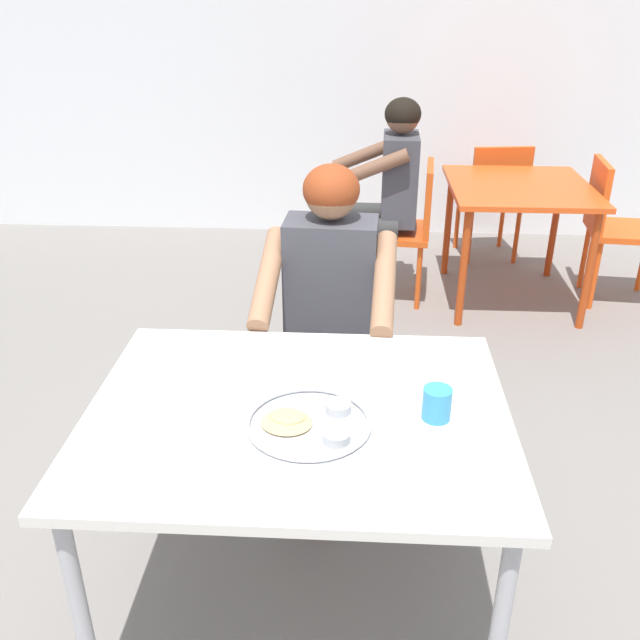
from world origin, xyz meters
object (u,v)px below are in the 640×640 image
(drinking_cup, at_px, (437,403))
(diner_foreground, at_px, (328,303))
(table_foreground, at_px, (298,431))
(chair_red_far, at_px, (494,193))
(table_background_red, at_px, (519,199))
(chair_foreground, at_px, (332,332))
(chair_red_left, at_px, (407,222))
(patron_background, at_px, (384,183))
(chair_red_right, at_px, (615,221))
(thali_tray, at_px, (310,423))

(drinking_cup, relative_size, diner_foreground, 0.07)
(diner_foreground, bearing_deg, table_foreground, -93.81)
(chair_red_far, bearing_deg, table_background_red, -88.87)
(chair_foreground, bearing_deg, chair_red_left, 74.91)
(chair_red_left, height_order, chair_red_far, chair_red_left)
(patron_background, bearing_deg, diner_foreground, -98.44)
(chair_red_right, bearing_deg, patron_background, -178.98)
(thali_tray, bearing_deg, chair_red_right, 57.00)
(table_foreground, relative_size, diner_foreground, 0.95)
(drinking_cup, height_order, diner_foreground, diner_foreground)
(chair_red_far, bearing_deg, table_foreground, -109.23)
(drinking_cup, bearing_deg, table_foreground, 177.09)
(chair_red_left, bearing_deg, chair_red_right, 1.76)
(thali_tray, height_order, chair_red_left, chair_red_left)
(chair_red_right, xyz_separation_m, chair_red_far, (-0.60, 0.64, -0.02))
(chair_red_far, distance_m, patron_background, 1.05)
(chair_red_right, bearing_deg, chair_red_far, 132.97)
(thali_tray, height_order, chair_foreground, chair_foreground)
(diner_foreground, xyz_separation_m, chair_red_far, (1.03, 2.34, -0.24))
(chair_foreground, relative_size, chair_red_right, 0.99)
(diner_foreground, bearing_deg, thali_tray, -90.71)
(chair_foreground, bearing_deg, drinking_cup, -72.22)
(chair_foreground, height_order, diner_foreground, diner_foreground)
(thali_tray, relative_size, chair_red_left, 0.40)
(chair_foreground, bearing_deg, chair_red_far, 64.44)
(thali_tray, bearing_deg, chair_foreground, 88.92)
(thali_tray, xyz_separation_m, chair_foreground, (0.02, 1.04, -0.27))
(drinking_cup, height_order, chair_foreground, chair_foreground)
(thali_tray, distance_m, drinking_cup, 0.34)
(drinking_cup, relative_size, chair_red_left, 0.11)
(chair_foreground, relative_size, chair_red_left, 1.01)
(chair_red_left, bearing_deg, patron_background, 174.99)
(thali_tray, height_order, drinking_cup, drinking_cup)
(chair_foreground, relative_size, chair_red_far, 1.03)
(diner_foreground, relative_size, chair_red_right, 1.42)
(diner_foreground, xyz_separation_m, chair_red_left, (0.40, 1.66, -0.24))
(table_foreground, relative_size, patron_background, 0.96)
(table_foreground, bearing_deg, chair_red_left, 79.43)
(drinking_cup, bearing_deg, chair_red_left, 88.20)
(table_foreground, bearing_deg, table_background_red, 65.72)
(table_foreground, distance_m, chair_red_left, 2.45)
(thali_tray, distance_m, chair_foreground, 1.07)
(table_foreground, height_order, thali_tray, thali_tray)
(chair_red_left, bearing_deg, drinking_cup, -91.80)
(thali_tray, distance_m, table_background_red, 2.71)
(table_foreground, distance_m, chair_foreground, 0.98)
(chair_red_right, bearing_deg, drinking_cup, -117.91)
(table_foreground, relative_size, chair_red_right, 1.35)
(chair_red_right, height_order, patron_background, patron_background)
(thali_tray, relative_size, chair_red_far, 0.41)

